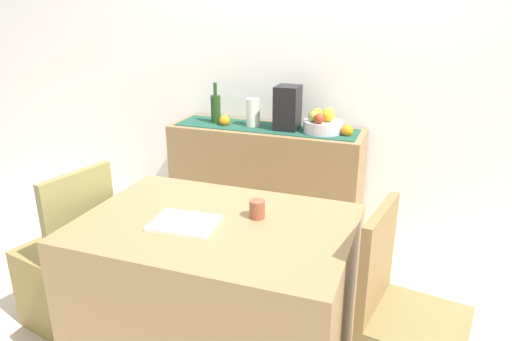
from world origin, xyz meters
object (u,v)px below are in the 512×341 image
ceramic_vase (253,113)px  wine_bottle (216,108)px  fruit_bowl (323,126)px  dining_table (217,292)px  coffee_maker (288,108)px  open_book (184,223)px  sideboard_console (265,182)px  coffee_cup (257,209)px  chair_near_window (70,277)px

ceramic_vase → wine_bottle: bearing=-180.0°
fruit_bowl → dining_table: bearing=-98.2°
coffee_maker → open_book: (-0.06, -1.42, -0.23)m
coffee_maker → dining_table: 1.48m
sideboard_console → coffee_maker: 0.59m
coffee_maker → coffee_cup: coffee_maker is taller
fruit_bowl → chair_near_window: bearing=-128.2°
wine_bottle → coffee_cup: bearing=-58.5°
fruit_bowl → ceramic_vase: 0.51m
coffee_cup → dining_table: bearing=-147.3°
fruit_bowl → wine_bottle: wine_bottle is taller
fruit_bowl → coffee_cup: fruit_bowl is taller
open_book → chair_near_window: (-0.76, 0.07, -0.48)m
wine_bottle → ceramic_vase: size_ratio=1.48×
dining_table → open_book: (-0.11, -0.07, 0.38)m
wine_bottle → open_book: 1.52m
dining_table → chair_near_window: size_ratio=1.35×
sideboard_console → fruit_bowl: size_ratio=5.23×
coffee_maker → chair_near_window: (-0.81, -1.35, -0.71)m
ceramic_vase → chair_near_window: (-0.56, -1.35, -0.66)m
wine_bottle → chair_near_window: wine_bottle is taller
sideboard_console → dining_table: 1.37m
wine_bottle → chair_near_window: 1.53m
ceramic_vase → coffee_cup: bearing=-69.2°
wine_bottle → coffee_maker: size_ratio=0.97×
coffee_maker → dining_table: (0.06, -1.35, -0.60)m
ceramic_vase → chair_near_window: ceramic_vase is taller
open_book → chair_near_window: chair_near_window is taller
coffee_cup → chair_near_window: bearing=-174.0°
fruit_bowl → chair_near_window: fruit_bowl is taller
fruit_bowl → ceramic_vase: bearing=180.0°
coffee_maker → ceramic_vase: coffee_maker is taller
coffee_maker → ceramic_vase: (-0.25, 0.00, -0.05)m
sideboard_console → chair_near_window: (-0.66, -1.35, -0.14)m
ceramic_vase → fruit_bowl: bearing=0.0°
sideboard_console → open_book: sideboard_console is taller
open_book → coffee_cup: 0.33m
fruit_bowl → open_book: size_ratio=0.94×
ceramic_vase → open_book: bearing=-82.1°
sideboard_console → dining_table: sideboard_console is taller
fruit_bowl → dining_table: fruit_bowl is taller
coffee_maker → sideboard_console: bearing=180.0°
coffee_maker → ceramic_vase: bearing=180.0°
dining_table → open_book: bearing=-146.7°
open_book → wine_bottle: bearing=105.2°
sideboard_console → coffee_cup: coffee_cup is taller
coffee_maker → open_book: size_ratio=1.09×
ceramic_vase → open_book: ceramic_vase is taller
fruit_bowl → open_book: 1.46m
sideboard_console → coffee_maker: (0.16, 0.00, 0.56)m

